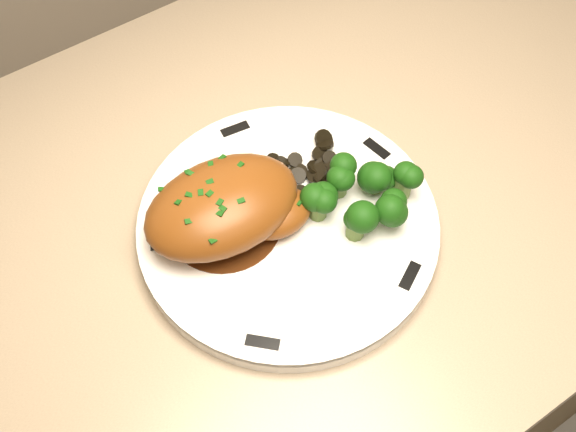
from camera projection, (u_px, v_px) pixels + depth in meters
counter at (317, 322)px, 1.13m from camera, size 1.99×0.66×0.98m
plate at (288, 227)px, 0.71m from camera, size 0.31×0.31×0.02m
rim_accent_0 at (377, 149)px, 0.75m from camera, size 0.02×0.03×0.00m
rim_accent_1 at (235, 129)px, 0.76m from camera, size 0.03×0.02×0.00m
rim_accent_2 at (156, 237)px, 0.69m from camera, size 0.02×0.03×0.00m
rim_accent_3 at (263, 342)px, 0.63m from camera, size 0.03×0.03×0.00m
rim_accent_4 at (410, 276)px, 0.67m from camera, size 0.03×0.02×0.00m
gravy_pool at (224, 223)px, 0.70m from camera, size 0.11×0.11×0.00m
chicken_breast at (228, 207)px, 0.68m from camera, size 0.16×0.12×0.06m
mushroom_pile at (300, 172)px, 0.73m from camera, size 0.09×0.06×0.02m
broccoli_florets at (364, 194)px, 0.69m from camera, size 0.11×0.08×0.04m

